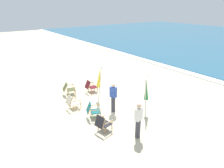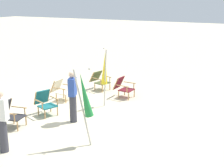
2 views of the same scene
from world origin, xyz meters
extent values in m
plane|color=beige|center=(0.00, 0.00, 0.00)|extent=(80.00, 80.00, 0.00)
cube|color=white|center=(0.00, 10.07, 0.03)|extent=(80.00, 1.10, 0.06)
cube|color=#515B33|center=(-2.78, 0.12, 0.32)|extent=(0.63, 0.60, 0.04)
cube|color=#515B33|center=(-2.88, -0.24, 0.54)|extent=(0.55, 0.41, 0.47)
cylinder|color=#AD7F4C|center=(-2.95, 0.39, 0.16)|extent=(0.04, 0.04, 0.32)
cylinder|color=#AD7F4C|center=(-2.50, 0.27, 0.16)|extent=(0.04, 0.04, 0.32)
cylinder|color=#AD7F4C|center=(-3.06, -0.03, 0.16)|extent=(0.04, 0.04, 0.32)
cylinder|color=#AD7F4C|center=(-2.61, -0.15, 0.16)|extent=(0.04, 0.04, 0.32)
cube|color=#AD7F4C|center=(-3.05, 0.17, 0.54)|extent=(0.17, 0.52, 0.02)
cylinder|color=#AD7F4C|center=(-3.01, 0.35, 0.43)|extent=(0.04, 0.04, 0.22)
cube|color=#AD7F4C|center=(-2.51, 0.03, 0.54)|extent=(0.17, 0.52, 0.02)
cylinder|color=#AD7F4C|center=(-2.47, 0.21, 0.43)|extent=(0.04, 0.04, 0.22)
cylinder|color=#AD7F4C|center=(-3.12, -0.17, 0.54)|extent=(0.12, 0.30, 0.47)
cylinder|color=#AD7F4C|center=(-2.63, -0.31, 0.54)|extent=(0.12, 0.30, 0.47)
cube|color=beige|center=(-0.95, -0.51, 0.32)|extent=(0.53, 0.49, 0.04)
cube|color=beige|center=(-0.95, -0.86, 0.55)|extent=(0.50, 0.26, 0.48)
cylinder|color=#AD7F4C|center=(-1.18, -0.29, 0.16)|extent=(0.04, 0.04, 0.32)
cylinder|color=#AD7F4C|center=(-0.71, -0.29, 0.16)|extent=(0.04, 0.04, 0.32)
cylinder|color=#AD7F4C|center=(-1.19, -0.72, 0.16)|extent=(0.04, 0.04, 0.32)
cylinder|color=#AD7F4C|center=(-0.72, -0.73, 0.16)|extent=(0.04, 0.04, 0.32)
cube|color=#AD7F4C|center=(-1.23, -0.52, 0.54)|extent=(0.04, 0.53, 0.02)
cylinder|color=#AD7F4C|center=(-1.23, -0.33, 0.43)|extent=(0.04, 0.04, 0.22)
cube|color=#AD7F4C|center=(-0.67, -0.53, 0.54)|extent=(0.04, 0.53, 0.02)
cylinder|color=#AD7F4C|center=(-0.67, -0.34, 0.43)|extent=(0.04, 0.04, 0.22)
cylinder|color=#AD7F4C|center=(-1.21, -0.85, 0.55)|extent=(0.04, 0.26, 0.49)
cylinder|color=#AD7F4C|center=(-0.70, -0.86, 0.55)|extent=(0.04, 0.26, 0.49)
cube|color=maroon|center=(-2.31, 1.44, 0.32)|extent=(0.56, 0.52, 0.04)
cube|color=maroon|center=(-2.34, 1.09, 0.56)|extent=(0.51, 0.29, 0.49)
cylinder|color=#AD7F4C|center=(-2.52, 1.68, 0.16)|extent=(0.04, 0.04, 0.32)
cylinder|color=#AD7F4C|center=(-2.06, 1.64, 0.16)|extent=(0.04, 0.04, 0.32)
cylinder|color=#AD7F4C|center=(-2.56, 1.25, 0.16)|extent=(0.04, 0.04, 0.32)
cylinder|color=#AD7F4C|center=(-2.09, 1.21, 0.16)|extent=(0.04, 0.04, 0.32)
cube|color=#AD7F4C|center=(-2.59, 1.44, 0.54)|extent=(0.08, 0.53, 0.02)
cylinder|color=#AD7F4C|center=(-2.57, 1.63, 0.43)|extent=(0.04, 0.04, 0.22)
cube|color=#AD7F4C|center=(-2.03, 1.40, 0.54)|extent=(0.08, 0.53, 0.02)
cylinder|color=#AD7F4C|center=(-2.02, 1.58, 0.43)|extent=(0.04, 0.04, 0.22)
cylinder|color=#AD7F4C|center=(-2.59, 1.11, 0.56)|extent=(0.06, 0.26, 0.49)
cylinder|color=#AD7F4C|center=(-2.08, 1.07, 0.56)|extent=(0.06, 0.26, 0.49)
cube|color=#28282D|center=(1.79, -0.37, 0.32)|extent=(0.60, 0.57, 0.04)
cube|color=#28282D|center=(1.85, -0.69, 0.57)|extent=(0.52, 0.29, 0.50)
cylinder|color=#AD7F4C|center=(1.52, -0.20, 0.16)|extent=(0.04, 0.04, 0.32)
cylinder|color=#AD7F4C|center=(1.98, -0.11, 0.16)|extent=(0.04, 0.04, 0.32)
cylinder|color=#AD7F4C|center=(1.60, -0.62, 0.16)|extent=(0.04, 0.04, 0.32)
cylinder|color=#AD7F4C|center=(2.06, -0.54, 0.16)|extent=(0.04, 0.04, 0.32)
cube|color=#AD7F4C|center=(1.52, -0.44, 0.54)|extent=(0.13, 0.53, 0.02)
cylinder|color=#AD7F4C|center=(1.49, -0.25, 0.43)|extent=(0.04, 0.04, 0.22)
cube|color=#AD7F4C|center=(2.07, -0.34, 0.54)|extent=(0.13, 0.53, 0.02)
cylinder|color=#AD7F4C|center=(2.04, -0.15, 0.43)|extent=(0.04, 0.04, 0.22)
cylinder|color=#AD7F4C|center=(1.60, -0.73, 0.57)|extent=(0.08, 0.21, 0.50)
cylinder|color=#AD7F4C|center=(2.10, -0.64, 0.57)|extent=(0.08, 0.21, 0.50)
cube|color=#196066|center=(0.57, -0.11, 0.32)|extent=(0.66, 0.64, 0.04)
cube|color=#196066|center=(0.44, -0.43, 0.56)|extent=(0.54, 0.40, 0.49)
cylinder|color=#AD7F4C|center=(0.43, 0.17, 0.16)|extent=(0.04, 0.04, 0.32)
cylinder|color=#AD7F4C|center=(0.87, 0.00, 0.16)|extent=(0.04, 0.04, 0.32)
cylinder|color=#AD7F4C|center=(0.27, -0.23, 0.16)|extent=(0.04, 0.04, 0.32)
cylinder|color=#AD7F4C|center=(0.71, -0.40, 0.16)|extent=(0.04, 0.04, 0.32)
cube|color=#AD7F4C|center=(0.30, -0.03, 0.54)|extent=(0.23, 0.50, 0.02)
cylinder|color=#AD7F4C|center=(0.37, 0.15, 0.43)|extent=(0.04, 0.04, 0.22)
cube|color=#AD7F4C|center=(0.82, -0.24, 0.54)|extent=(0.23, 0.50, 0.02)
cylinder|color=#AD7F4C|center=(0.89, -0.06, 0.43)|extent=(0.04, 0.04, 0.22)
cylinder|color=#AD7F4C|center=(0.21, -0.33, 0.56)|extent=(0.12, 0.23, 0.50)
cylinder|color=#AD7F4C|center=(0.68, -0.52, 0.56)|extent=(0.12, 0.23, 0.50)
cylinder|color=#B7B2A8|center=(1.88, 2.08, 1.03)|extent=(0.27, 0.39, 2.07)
cone|color=#23843D|center=(1.85, 2.13, 1.39)|extent=(0.41, 0.48, 1.18)
sphere|color=#B7B2A8|center=(1.78, 2.24, 2.06)|extent=(0.06, 0.06, 0.06)
cylinder|color=#B7B2A8|center=(-1.01, 1.20, 1.04)|extent=(0.21, 0.23, 2.09)
cone|color=yellow|center=(-1.04, 1.17, 1.41)|extent=(0.39, 0.40, 1.17)
sphere|color=#B7B2A8|center=(-1.09, 1.11, 2.09)|extent=(0.06, 0.06, 0.06)
cylinder|color=#383842|center=(3.08, 0.47, 0.43)|extent=(0.22, 0.22, 0.86)
cube|color=white|center=(3.08, 0.47, 1.14)|extent=(0.28, 0.38, 0.56)
sphere|color=beige|center=(3.08, 0.47, 1.53)|extent=(0.20, 0.20, 0.20)
cylinder|color=#383842|center=(0.65, 0.95, 0.43)|extent=(0.22, 0.22, 0.86)
cube|color=#2D4CA5|center=(0.65, 0.95, 1.14)|extent=(0.39, 0.30, 0.56)
sphere|color=beige|center=(0.65, 0.95, 1.53)|extent=(0.20, 0.20, 0.20)
camera|label=1|loc=(8.28, -4.70, 5.38)|focal=32.00mm
camera|label=2|loc=(8.24, 6.12, 3.79)|focal=50.00mm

